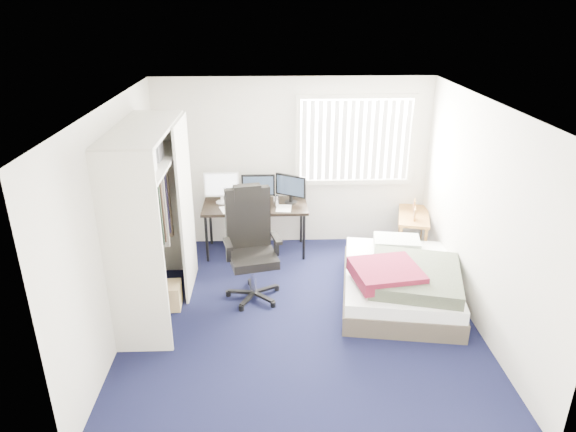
% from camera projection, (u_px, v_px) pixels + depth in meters
% --- Properties ---
extents(ground, '(4.20, 4.20, 0.00)m').
position_uv_depth(ground, '(300.00, 315.00, 6.10)').
color(ground, black).
rests_on(ground, ground).
extents(room_shell, '(4.20, 4.20, 4.20)m').
position_uv_depth(room_shell, '(302.00, 197.00, 5.52)').
color(room_shell, silver).
rests_on(room_shell, ground).
extents(window_assembly, '(1.72, 0.09, 1.32)m').
position_uv_depth(window_assembly, '(355.00, 140.00, 7.40)').
color(window_assembly, white).
rests_on(window_assembly, ground).
extents(closet, '(0.64, 1.84, 2.22)m').
position_uv_depth(closet, '(152.00, 203.00, 5.77)').
color(closet, beige).
rests_on(closet, ground).
extents(desk, '(1.51, 0.71, 1.20)m').
position_uv_depth(desk, '(255.00, 202.00, 7.40)').
color(desk, black).
rests_on(desk, ground).
extents(office_chair, '(0.79, 0.79, 1.41)m').
position_uv_depth(office_chair, '(251.00, 256.00, 6.36)').
color(office_chair, black).
rests_on(office_chair, ground).
extents(footstool, '(0.30, 0.24, 0.24)m').
position_uv_depth(footstool, '(253.00, 237.00, 7.72)').
color(footstool, white).
rests_on(footstool, ground).
extents(nightstand, '(0.62, 0.93, 0.76)m').
position_uv_depth(nightstand, '(413.00, 219.00, 7.49)').
color(nightstand, brown).
rests_on(nightstand, ground).
extents(bed, '(1.63, 2.00, 0.61)m').
position_uv_depth(bed, '(400.00, 281.00, 6.33)').
color(bed, '#41392F').
rests_on(bed, ground).
extents(pine_box, '(0.42, 0.33, 0.31)m').
position_uv_depth(pine_box, '(164.00, 296.00, 6.22)').
color(pine_box, tan).
rests_on(pine_box, ground).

